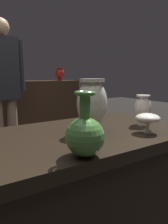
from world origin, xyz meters
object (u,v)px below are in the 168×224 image
(shelf_vase_far_right, at_px, (60,74))
(visitor_center_back, at_px, (3,84))
(vase_left_accent, at_px, (85,134))
(vase_right_accent, at_px, (143,109))
(vase_centerpiece, at_px, (92,104))
(vase_tall_behind, at_px, (148,119))

(shelf_vase_far_right, distance_m, visitor_center_back, 1.12)
(vase_left_accent, xyz_separation_m, vase_right_accent, (0.53, 0.21, 0.01))
(vase_right_accent, bearing_deg, visitor_center_back, 101.40)
(vase_centerpiece, distance_m, vase_left_accent, 0.33)
(vase_tall_behind, distance_m, vase_right_accent, 0.17)
(vase_centerpiece, height_order, vase_tall_behind, vase_centerpiece)
(shelf_vase_far_right, bearing_deg, vase_tall_behind, -108.06)
(vase_tall_behind, relative_size, shelf_vase_far_right, 0.62)
(vase_left_accent, bearing_deg, vase_tall_behind, 11.57)
(vase_centerpiece, height_order, shelf_vase_far_right, shelf_vase_far_right)
(vase_right_accent, distance_m, visitor_center_back, 1.67)
(vase_tall_behind, relative_size, vase_left_accent, 0.53)
(vase_centerpiece, relative_size, shelf_vase_far_right, 1.36)
(vase_centerpiece, distance_m, vase_tall_behind, 0.27)
(vase_centerpiece, height_order, vase_left_accent, vase_centerpiece)
(visitor_center_back, bearing_deg, vase_tall_behind, 100.52)
(vase_centerpiece, height_order, visitor_center_back, visitor_center_back)
(vase_left_accent, distance_m, vase_right_accent, 0.57)
(vase_centerpiece, bearing_deg, visitor_center_back, 90.31)
(vase_tall_behind, height_order, shelf_vase_far_right, shelf_vase_far_right)
(vase_tall_behind, distance_m, shelf_vase_far_right, 2.44)
(vase_right_accent, xyz_separation_m, visitor_center_back, (-0.33, 1.63, 0.09))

